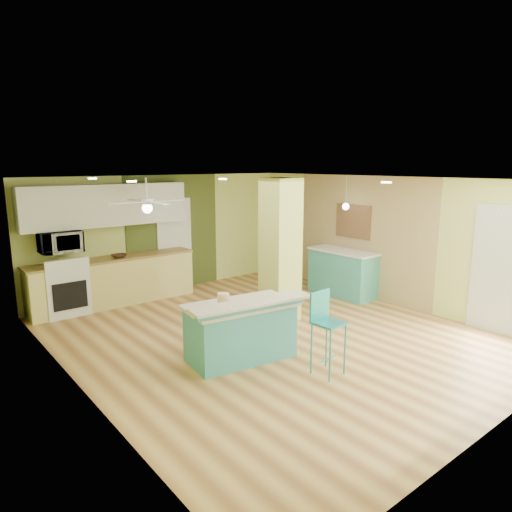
# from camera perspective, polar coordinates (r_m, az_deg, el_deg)

# --- Properties ---
(floor) EXTENTS (6.00, 7.00, 0.01)m
(floor) POSITION_cam_1_polar(r_m,az_deg,el_deg) (7.54, 1.78, -9.87)
(floor) COLOR #8F5D32
(floor) RESTS_ON ground
(ceiling) EXTENTS (6.00, 7.00, 0.01)m
(ceiling) POSITION_cam_1_polar(r_m,az_deg,el_deg) (7.02, 1.91, 9.57)
(ceiling) COLOR white
(ceiling) RESTS_ON wall_back
(wall_back) EXTENTS (6.00, 0.01, 2.50)m
(wall_back) POSITION_cam_1_polar(r_m,az_deg,el_deg) (10.05, -11.31, 2.76)
(wall_back) COLOR #C9D471
(wall_back) RESTS_ON floor
(wall_front) EXTENTS (6.00, 0.01, 2.50)m
(wall_front) POSITION_cam_1_polar(r_m,az_deg,el_deg) (5.15, 28.40, -6.78)
(wall_front) COLOR #C9D471
(wall_front) RESTS_ON floor
(wall_left) EXTENTS (0.01, 7.00, 2.50)m
(wall_left) POSITION_cam_1_polar(r_m,az_deg,el_deg) (5.74, -21.61, -4.39)
(wall_left) COLOR #C9D471
(wall_left) RESTS_ON floor
(wall_right) EXTENTS (0.01, 7.00, 2.50)m
(wall_right) POSITION_cam_1_polar(r_m,az_deg,el_deg) (9.38, 15.91, 1.93)
(wall_right) COLOR #C9D471
(wall_right) RESTS_ON floor
(wood_panel) EXTENTS (0.02, 3.40, 2.50)m
(wood_panel) POSITION_cam_1_polar(r_m,az_deg,el_deg) (9.72, 12.97, 2.40)
(wood_panel) COLOR #937C54
(wood_panel) RESTS_ON floor
(olive_accent) EXTENTS (2.20, 0.02, 2.50)m
(olive_accent) POSITION_cam_1_polar(r_m,az_deg,el_deg) (10.13, -10.27, 2.87)
(olive_accent) COLOR #465321
(olive_accent) RESTS_ON floor
(interior_door) EXTENTS (0.82, 0.05, 2.00)m
(interior_door) POSITION_cam_1_polar(r_m,az_deg,el_deg) (10.14, -10.14, 1.45)
(interior_door) COLOR white
(interior_door) RESTS_ON floor
(french_door) EXTENTS (0.04, 1.08, 2.10)m
(french_door) POSITION_cam_1_polar(r_m,az_deg,el_deg) (8.31, 28.70, -1.68)
(french_door) COLOR silver
(french_door) RESTS_ON floor
(column) EXTENTS (0.55, 0.55, 2.50)m
(column) POSITION_cam_1_polar(r_m,az_deg,el_deg) (7.96, 3.05, 0.70)
(column) COLOR #C0CA5D
(column) RESTS_ON floor
(kitchen_run) EXTENTS (3.25, 0.63, 0.94)m
(kitchen_run) POSITION_cam_1_polar(r_m,az_deg,el_deg) (9.40, -17.28, -2.99)
(kitchen_run) COLOR #DBCC72
(kitchen_run) RESTS_ON floor
(stove) EXTENTS (0.76, 0.66, 1.08)m
(stove) POSITION_cam_1_polar(r_m,az_deg,el_deg) (9.11, -22.81, -3.92)
(stove) COLOR white
(stove) RESTS_ON floor
(upper_cabinets) EXTENTS (3.20, 0.34, 0.80)m
(upper_cabinets) POSITION_cam_1_polar(r_m,az_deg,el_deg) (9.27, -18.11, 6.05)
(upper_cabinets) COLOR silver
(upper_cabinets) RESTS_ON wall_back
(microwave) EXTENTS (0.70, 0.48, 0.39)m
(microwave) POSITION_cam_1_polar(r_m,az_deg,el_deg) (8.94, -23.27, 1.61)
(microwave) COLOR silver
(microwave) RESTS_ON wall_back
(ceiling_fan) EXTENTS (1.41, 1.41, 0.61)m
(ceiling_fan) POSITION_cam_1_polar(r_m,az_deg,el_deg) (8.13, -13.47, 6.52)
(ceiling_fan) COLOR white
(ceiling_fan) RESTS_ON ceiling
(pendant_lamp) EXTENTS (0.14, 0.14, 0.69)m
(pendant_lamp) POSITION_cam_1_polar(r_m,az_deg,el_deg) (9.48, 11.15, 6.11)
(pendant_lamp) COLOR silver
(pendant_lamp) RESTS_ON ceiling
(wall_decor) EXTENTS (0.03, 0.90, 0.70)m
(wall_decor) POSITION_cam_1_polar(r_m,az_deg,el_deg) (9.79, 12.05, 4.27)
(wall_decor) COLOR brown
(wall_decor) RESTS_ON wood_panel
(peninsula) EXTENTS (1.78, 1.14, 0.94)m
(peninsula) POSITION_cam_1_polar(r_m,az_deg,el_deg) (6.53, -1.88, -9.20)
(peninsula) COLOR teal
(peninsula) RESTS_ON floor
(bar_stool) EXTENTS (0.39, 0.39, 1.11)m
(bar_stool) POSITION_cam_1_polar(r_m,az_deg,el_deg) (6.08, 8.60, -7.81)
(bar_stool) COLOR teal
(bar_stool) RESTS_ON floor
(side_counter) EXTENTS (0.64, 1.50, 0.96)m
(side_counter) POSITION_cam_1_polar(r_m,az_deg,el_deg) (9.78, 10.75, -2.03)
(side_counter) COLOR teal
(side_counter) RESTS_ON floor
(fruit_bowl) EXTENTS (0.31, 0.31, 0.07)m
(fruit_bowl) POSITION_cam_1_polar(r_m,az_deg,el_deg) (9.24, -16.76, 0.00)
(fruit_bowl) COLOR #382417
(fruit_bowl) RESTS_ON kitchen_run
(canister) EXTENTS (0.17, 0.17, 0.16)m
(canister) POSITION_cam_1_polar(r_m,az_deg,el_deg) (6.37, -4.09, -5.39)
(canister) COLOR gold
(canister) RESTS_ON peninsula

